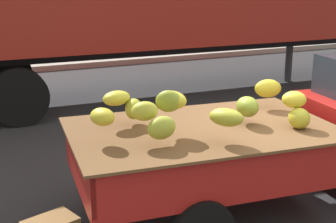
% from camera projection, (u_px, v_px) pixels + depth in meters
% --- Properties ---
extents(ground, '(220.00, 220.00, 0.00)m').
position_uv_depth(ground, '(275.00, 196.00, 6.18)').
color(ground, '#28282B').
extents(curb_strip, '(80.00, 0.80, 0.16)m').
position_uv_depth(curb_strip, '(82.00, 63.00, 14.69)').
color(curb_strip, gray).
rests_on(curb_strip, ground).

